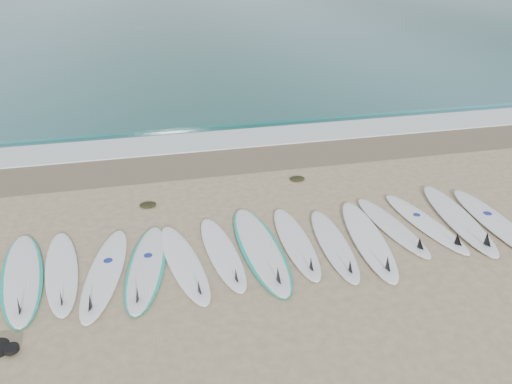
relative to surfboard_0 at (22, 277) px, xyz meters
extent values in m
plane|color=tan|center=(4.26, -0.05, -0.05)|extent=(120.00, 120.00, 0.00)
cube|color=#265C5F|center=(4.26, 32.45, -0.04)|extent=(120.00, 55.00, 0.03)
cube|color=brown|center=(4.26, 4.05, -0.04)|extent=(120.00, 1.80, 0.01)
cube|color=silver|center=(4.26, 5.45, -0.03)|extent=(120.00, 1.40, 0.04)
cube|color=#265C5F|center=(4.26, 6.95, 0.00)|extent=(120.00, 1.00, 0.10)
ellipsoid|color=white|center=(-0.01, 0.05, 0.00)|extent=(0.95, 2.72, 0.09)
ellipsoid|color=#15B498|center=(-0.01, 0.05, -0.01)|extent=(1.05, 2.75, 0.06)
cone|color=black|center=(0.14, -0.92, 0.15)|extent=(0.27, 0.32, 0.28)
ellipsoid|color=white|center=(0.60, 0.06, -0.01)|extent=(0.82, 2.54, 0.08)
cone|color=black|center=(0.71, -0.84, 0.14)|extent=(0.24, 0.29, 0.27)
ellipsoid|color=white|center=(1.30, -0.14, -0.01)|extent=(0.97, 2.66, 0.08)
cone|color=black|center=(1.14, -1.07, 0.15)|extent=(0.26, 0.31, 0.28)
cylinder|color=navy|center=(1.34, 0.11, 0.04)|extent=(0.17, 0.17, 0.01)
ellipsoid|color=white|center=(1.96, -0.12, -0.01)|extent=(0.94, 2.58, 0.08)
ellipsoid|color=#15B498|center=(1.96, -0.12, -0.01)|extent=(1.03, 2.62, 0.06)
cone|color=black|center=(1.81, -1.04, 0.14)|extent=(0.26, 0.30, 0.27)
cylinder|color=navy|center=(2.00, 0.12, 0.03)|extent=(0.17, 0.17, 0.01)
ellipsoid|color=white|center=(2.57, -0.15, -0.01)|extent=(0.93, 2.56, 0.08)
cone|color=black|center=(2.72, -1.05, 0.14)|extent=(0.25, 0.30, 0.27)
ellipsoid|color=white|center=(3.25, 0.00, -0.01)|extent=(0.72, 2.47, 0.08)
cone|color=black|center=(3.33, -0.89, 0.13)|extent=(0.23, 0.28, 0.26)
ellipsoid|color=white|center=(3.93, -0.02, 0.00)|extent=(0.69, 2.92, 0.09)
ellipsoid|color=#15B498|center=(3.93, -0.02, -0.01)|extent=(0.79, 2.95, 0.07)
cone|color=black|center=(3.96, -1.08, 0.17)|extent=(0.26, 0.32, 0.31)
ellipsoid|color=white|center=(4.60, 0.03, -0.01)|extent=(0.57, 2.49, 0.08)
cone|color=black|center=(4.58, -0.87, 0.14)|extent=(0.22, 0.27, 0.26)
ellipsoid|color=white|center=(5.24, -0.19, -0.01)|extent=(0.69, 2.48, 0.08)
cone|color=black|center=(5.17, -1.08, 0.13)|extent=(0.23, 0.28, 0.26)
ellipsoid|color=white|center=(5.91, -0.17, 0.00)|extent=(0.93, 2.84, 0.09)
cone|color=black|center=(5.78, -1.18, 0.16)|extent=(0.27, 0.32, 0.30)
ellipsoid|color=white|center=(6.53, 0.14, -0.01)|extent=(0.74, 2.40, 0.08)
cone|color=black|center=(6.62, -0.72, 0.13)|extent=(0.23, 0.27, 0.25)
ellipsoid|color=white|center=(7.21, 0.12, -0.01)|extent=(0.82, 2.49, 0.08)
cone|color=black|center=(7.33, -0.76, 0.13)|extent=(0.24, 0.29, 0.26)
cylinder|color=navy|center=(7.18, 0.36, 0.03)|extent=(0.16, 0.16, 0.01)
ellipsoid|color=white|center=(7.92, 0.12, 0.00)|extent=(0.91, 2.89, 0.09)
cone|color=black|center=(7.81, -0.91, 0.16)|extent=(0.27, 0.33, 0.30)
ellipsoid|color=white|center=(8.54, -0.20, 0.00)|extent=(0.71, 2.85, 0.09)
cylinder|color=navy|center=(8.55, 0.07, 0.04)|extent=(0.17, 0.17, 0.01)
ellipsoid|color=black|center=(2.07, 2.07, -0.02)|extent=(0.34, 0.27, 0.07)
ellipsoid|color=black|center=(5.43, 2.58, -0.02)|extent=(0.35, 0.27, 0.07)
cylinder|color=black|center=(0.16, -1.69, 0.03)|extent=(0.20, 0.20, 0.06)
camera|label=1|loc=(2.18, -7.21, 4.82)|focal=35.00mm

